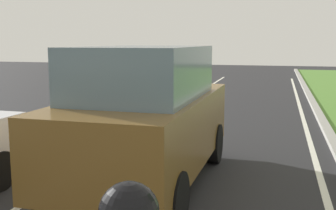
# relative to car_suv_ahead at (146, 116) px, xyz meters

# --- Properties ---
(ground_plane) EXTENTS (60.00, 60.00, 0.00)m
(ground_plane) POSITION_rel_car_suv_ahead_xyz_m (-0.78, 5.00, -1.17)
(ground_plane) COLOR #262628
(lane_line_center) EXTENTS (0.12, 32.00, 0.01)m
(lane_line_center) POSITION_rel_car_suv_ahead_xyz_m (-1.48, 5.00, -1.16)
(lane_line_center) COLOR silver
(lane_line_center) RESTS_ON ground
(lane_line_right_edge) EXTENTS (0.12, 32.00, 0.01)m
(lane_line_right_edge) POSITION_rel_car_suv_ahead_xyz_m (2.82, 5.00, -1.16)
(lane_line_right_edge) COLOR silver
(lane_line_right_edge) RESTS_ON ground
(curb_right) EXTENTS (0.24, 48.00, 0.12)m
(curb_right) POSITION_rel_car_suv_ahead_xyz_m (3.32, 5.00, -1.11)
(curb_right) COLOR #9E9B93
(curb_right) RESTS_ON ground
(car_suv_ahead) EXTENTS (2.01, 4.52, 2.28)m
(car_suv_ahead) POSITION_rel_car_suv_ahead_xyz_m (0.00, 0.00, 0.00)
(car_suv_ahead) COLOR brown
(car_suv_ahead) RESTS_ON ground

